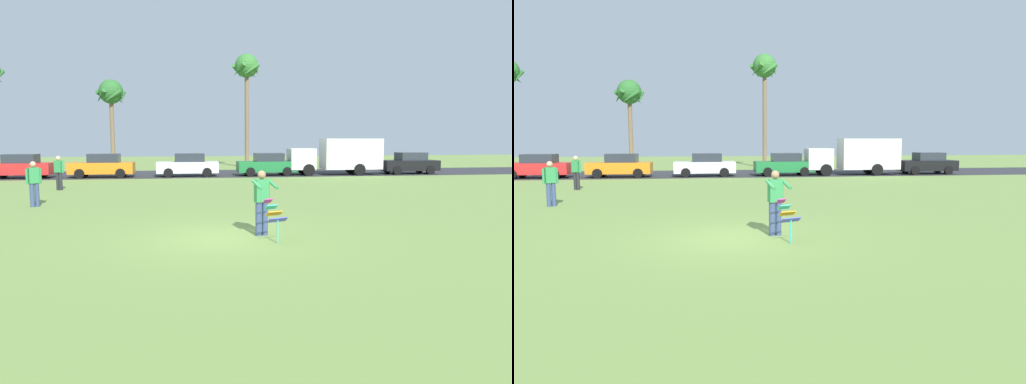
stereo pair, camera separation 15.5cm
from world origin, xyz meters
The scene contains 14 objects.
ground_plane centered at (0.00, 0.00, 0.00)m, with size 120.00×120.00×0.00m, color olive.
road_strip centered at (0.00, 22.82, 0.01)m, with size 120.00×8.00×0.01m, color #2D2D33.
person_kite_flyer centered at (1.04, 0.13, 0.95)m, with size 0.64×0.73×1.73m.
kite_held centered at (1.22, -0.67, 0.69)m, with size 0.56×0.72×1.05m.
parked_car_red centered at (-11.84, 20.42, 0.77)m, with size 4.23×1.90×1.60m.
parked_car_orange centered at (-6.56, 20.42, 0.77)m, with size 4.21×1.85×1.60m.
parked_car_white centered at (-0.84, 20.42, 0.77)m, with size 4.24×1.91×1.60m.
parked_car_green centered at (4.75, 20.42, 0.77)m, with size 4.23×1.90×1.60m.
parked_truck_white_box centered at (10.13, 20.42, 1.41)m, with size 6.74×2.22×2.62m.
parked_car_black centered at (15.55, 20.42, 0.77)m, with size 4.21×1.85×1.60m.
palm_tree_right_near centered at (-7.36, 30.30, 6.40)m, with size 2.58×2.71×7.76m.
palm_tree_centre_far centered at (4.53, 29.88, 8.63)m, with size 2.58×2.71×10.19m.
person_walker_near centered at (-6.64, 6.59, 0.93)m, with size 0.49×0.38×1.73m.
person_walker_far centered at (-7.30, 12.54, 0.93)m, with size 0.52×0.36×1.73m.
Camera 2 is at (-0.74, -11.66, 2.53)m, focal length 32.04 mm.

